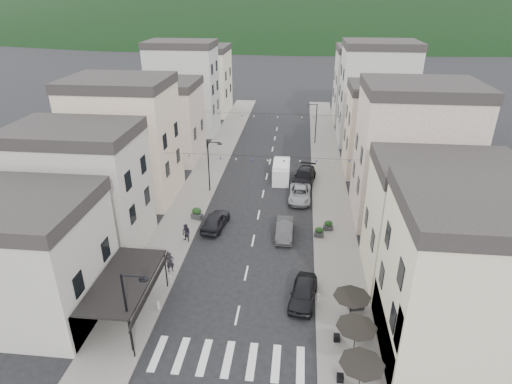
% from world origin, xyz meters
% --- Properties ---
extents(sidewalk_left, '(4.00, 76.00, 0.12)m').
position_xyz_m(sidewalk_left, '(-7.50, 32.00, 0.06)').
color(sidewalk_left, slate).
rests_on(sidewalk_left, ground).
extents(sidewalk_right, '(4.00, 76.00, 0.12)m').
position_xyz_m(sidewalk_right, '(7.50, 32.00, 0.06)').
color(sidewalk_right, slate).
rests_on(sidewalk_right, ground).
extents(hill_backdrop, '(640.00, 360.00, 70.00)m').
position_xyz_m(hill_backdrop, '(0.00, 300.00, 0.00)').
color(hill_backdrop, black).
rests_on(hill_backdrop, ground).
extents(boutique_building, '(12.00, 8.00, 8.00)m').
position_xyz_m(boutique_building, '(-15.50, 5.00, 4.00)').
color(boutique_building, '#ADA99F').
rests_on(boutique_building, ground).
extents(bistro_building, '(10.00, 8.00, 10.00)m').
position_xyz_m(bistro_building, '(14.50, 4.00, 5.00)').
color(bistro_building, beige).
rests_on(bistro_building, ground).
extents(boutique_awning, '(3.77, 7.50, 3.28)m').
position_xyz_m(boutique_awning, '(-7.25, 5.00, 3.11)').
color(boutique_awning, black).
rests_on(boutique_awning, ground).
extents(buildings_row_left, '(10.20, 54.16, 14.00)m').
position_xyz_m(buildings_row_left, '(-14.50, 37.75, 6.12)').
color(buildings_row_left, '#ADA99F').
rests_on(buildings_row_left, ground).
extents(buildings_row_right, '(10.20, 54.16, 14.50)m').
position_xyz_m(buildings_row_right, '(14.50, 36.59, 6.32)').
color(buildings_row_right, beige).
rests_on(buildings_row_right, ground).
extents(cafe_terrace, '(2.50, 8.10, 2.53)m').
position_xyz_m(cafe_terrace, '(7.70, 2.80, 2.36)').
color(cafe_terrace, black).
rests_on(cafe_terrace, ground).
extents(streetlamp_left_near, '(1.70, 0.56, 6.00)m').
position_xyz_m(streetlamp_left_near, '(-5.82, 2.00, 3.70)').
color(streetlamp_left_near, black).
rests_on(streetlamp_left_near, ground).
extents(streetlamp_left_far, '(1.70, 0.56, 6.00)m').
position_xyz_m(streetlamp_left_far, '(-5.82, 26.00, 3.70)').
color(streetlamp_left_far, black).
rests_on(streetlamp_left_far, ground).
extents(streetlamp_right_far, '(1.70, 0.56, 6.00)m').
position_xyz_m(streetlamp_right_far, '(5.82, 44.00, 3.70)').
color(streetlamp_right_far, black).
rests_on(streetlamp_right_far, ground).
extents(bollards, '(11.66, 10.26, 0.60)m').
position_xyz_m(bollards, '(0.00, 5.50, 0.42)').
color(bollards, gray).
rests_on(bollards, ground).
extents(bunting_near, '(19.00, 0.28, 0.62)m').
position_xyz_m(bunting_near, '(0.00, 22.00, 5.65)').
color(bunting_near, black).
rests_on(bunting_near, ground).
extents(bunting_far, '(19.00, 0.28, 0.62)m').
position_xyz_m(bunting_far, '(0.00, 38.00, 5.65)').
color(bunting_far, black).
rests_on(bunting_far, ground).
extents(parked_car_a, '(2.39, 4.67, 1.52)m').
position_xyz_m(parked_car_a, '(4.60, 8.01, 0.76)').
color(parked_car_a, black).
rests_on(parked_car_a, ground).
extents(parked_car_b, '(1.55, 4.38, 1.44)m').
position_xyz_m(parked_car_b, '(2.80, 17.08, 0.72)').
color(parked_car_b, '#363538').
rests_on(parked_car_b, ground).
extents(parked_car_c, '(2.42, 5.08, 1.40)m').
position_xyz_m(parked_car_c, '(4.12, 24.92, 0.70)').
color(parked_car_c, '#989BA0').
rests_on(parked_car_c, ground).
extents(parked_car_d, '(3.06, 5.93, 1.64)m').
position_xyz_m(parked_car_d, '(4.60, 29.46, 0.82)').
color(parked_car_d, black).
rests_on(parked_car_d, ground).
extents(parked_car_e, '(2.45, 4.82, 1.57)m').
position_xyz_m(parked_car_e, '(-3.86, 17.95, 0.79)').
color(parked_car_e, black).
rests_on(parked_car_e, ground).
extents(delivery_van, '(2.01, 4.93, 2.35)m').
position_xyz_m(delivery_van, '(1.80, 30.16, 1.15)').
color(delivery_van, white).
rests_on(delivery_van, ground).
extents(pedestrian_a, '(0.76, 0.66, 1.75)m').
position_xyz_m(pedestrian_a, '(-6.09, 10.45, 0.99)').
color(pedestrian_a, black).
rests_on(pedestrian_a, sidewalk_left).
extents(pedestrian_b, '(1.05, 0.96, 1.74)m').
position_xyz_m(pedestrian_b, '(-5.96, 15.05, 0.99)').
color(pedestrian_b, '#221F29').
rests_on(pedestrian_b, sidewalk_left).
extents(planter_la, '(1.14, 0.78, 1.17)m').
position_xyz_m(planter_la, '(-8.12, 8.24, 0.69)').
color(planter_la, '#2A2A2C').
rests_on(planter_la, sidewalk_left).
extents(planter_lb, '(1.25, 0.96, 1.24)m').
position_xyz_m(planter_lb, '(-6.00, 19.32, 0.72)').
color(planter_lb, '#313134').
rests_on(planter_lb, sidewalk_left).
extents(planter_ra, '(1.22, 0.86, 1.23)m').
position_xyz_m(planter_ra, '(8.37, 7.51, 0.72)').
color(planter_ra, '#2B2C2E').
rests_on(planter_ra, sidewalk_right).
extents(planter_rb, '(0.95, 0.61, 1.00)m').
position_xyz_m(planter_rb, '(6.90, 18.48, 0.60)').
color(planter_rb, '#2E2E30').
rests_on(planter_rb, sidewalk_right).
extents(planter_rc, '(0.94, 0.58, 1.00)m').
position_xyz_m(planter_rc, '(6.00, 17.15, 0.60)').
color(planter_rc, '#2D2D30').
rests_on(planter_rc, sidewalk_right).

